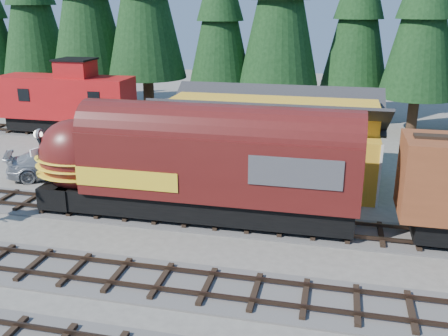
% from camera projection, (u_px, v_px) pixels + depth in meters
% --- Properties ---
extents(ground, '(120.00, 120.00, 0.00)m').
position_uv_depth(ground, '(234.00, 265.00, 20.28)').
color(ground, '#6B665B').
rests_on(ground, ground).
extents(track_spur, '(32.00, 3.20, 0.33)m').
position_uv_depth(track_spur, '(156.00, 138.00, 39.04)').
color(track_spur, '#4C4947').
rests_on(track_spur, ground).
extents(depot, '(12.80, 7.00, 5.30)m').
position_uv_depth(depot, '(271.00, 132.00, 29.06)').
color(depot, gold).
rests_on(depot, ground).
extents(locomotive, '(16.10, 3.20, 4.38)m').
position_uv_depth(locomotive, '(184.00, 169.00, 23.87)').
color(locomotive, black).
rests_on(locomotive, ground).
extents(caboose, '(10.79, 3.13, 5.61)m').
position_uv_depth(caboose, '(67.00, 100.00, 39.76)').
color(caboose, black).
rests_on(caboose, ground).
extents(pickup_truck_a, '(6.81, 4.17, 1.76)m').
position_uv_depth(pickup_truck_a, '(142.00, 158.00, 31.35)').
color(pickup_truck_a, black).
rests_on(pickup_truck_a, ground).
extents(pickup_truck_b, '(6.32, 4.90, 1.71)m').
position_uv_depth(pickup_truck_b, '(58.00, 163.00, 30.41)').
color(pickup_truck_b, '#A2A5A9').
rests_on(pickup_truck_b, ground).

